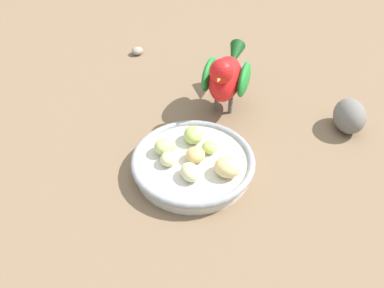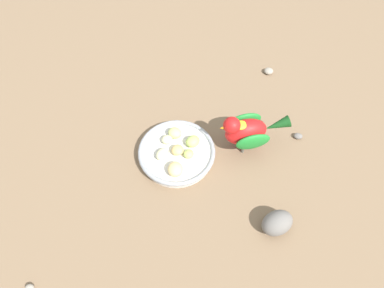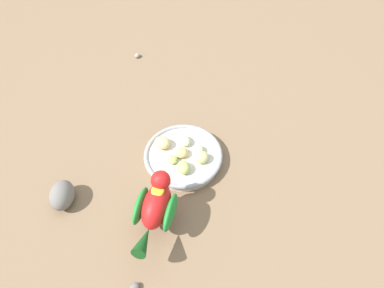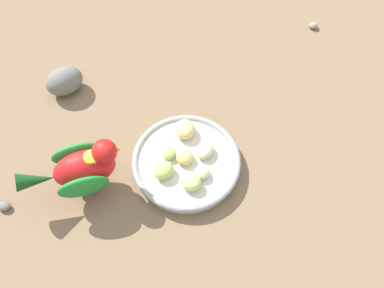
{
  "view_description": "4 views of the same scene",
  "coord_description": "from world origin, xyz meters",
  "px_view_note": "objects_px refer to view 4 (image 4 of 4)",
  "views": [
    {
      "loc": [
        -0.38,
        0.16,
        0.43
      ],
      "look_at": [
        0.04,
        0.03,
        0.04
      ],
      "focal_mm": 37.0,
      "sensor_mm": 36.0,
      "label": 1
    },
    {
      "loc": [
        -0.27,
        -0.3,
        0.72
      ],
      "look_at": [
        0.05,
        0.01,
        0.05
      ],
      "focal_mm": 32.6,
      "sensor_mm": 36.0,
      "label": 2
    },
    {
      "loc": [
        0.48,
        -0.11,
        0.68
      ],
      "look_at": [
        0.02,
        0.05,
        0.04
      ],
      "focal_mm": 32.81,
      "sensor_mm": 36.0,
      "label": 3
    },
    {
      "loc": [
        0.32,
        0.29,
        0.76
      ],
      "look_at": [
        0.01,
        0.03,
        0.06
      ],
      "focal_mm": 46.53,
      "sensor_mm": 36.0,
      "label": 4
    }
  ],
  "objects_px": {
    "feeding_bowl": "(186,163)",
    "pebble_0": "(313,26)",
    "apple_piece_2": "(164,170)",
    "parrot": "(82,168)",
    "pebble_2": "(4,206)",
    "apple_piece_5": "(185,157)",
    "apple_piece_0": "(202,173)",
    "rock_large": "(64,81)",
    "apple_piece_1": "(185,129)",
    "apple_piece_6": "(191,183)",
    "apple_piece_3": "(205,150)",
    "apple_piece_4": "(170,154)"
  },
  "relations": [
    {
      "from": "feeding_bowl",
      "to": "pebble_0",
      "type": "bearing_deg",
      "value": -178.92
    },
    {
      "from": "pebble_0",
      "to": "apple_piece_2",
      "type": "bearing_deg",
      "value": -0.7
    },
    {
      "from": "parrot",
      "to": "pebble_2",
      "type": "bearing_deg",
      "value": 178.81
    },
    {
      "from": "apple_piece_5",
      "to": "parrot",
      "type": "height_order",
      "value": "parrot"
    },
    {
      "from": "apple_piece_0",
      "to": "pebble_0",
      "type": "xyz_separation_m",
      "value": [
        -0.41,
        -0.04,
        -0.02
      ]
    },
    {
      "from": "apple_piece_5",
      "to": "rock_large",
      "type": "bearing_deg",
      "value": -86.32
    },
    {
      "from": "apple_piece_1",
      "to": "apple_piece_6",
      "type": "relative_size",
      "value": 1.12
    },
    {
      "from": "apple_piece_0",
      "to": "apple_piece_6",
      "type": "height_order",
      "value": "apple_piece_6"
    },
    {
      "from": "apple_piece_3",
      "to": "apple_piece_0",
      "type": "bearing_deg",
      "value": 31.52
    },
    {
      "from": "apple_piece_3",
      "to": "apple_piece_5",
      "type": "distance_m",
      "value": 0.04
    },
    {
      "from": "pebble_0",
      "to": "apple_piece_4",
      "type": "bearing_deg",
      "value": -2.63
    },
    {
      "from": "parrot",
      "to": "apple_piece_4",
      "type": "bearing_deg",
      "value": 2.58
    },
    {
      "from": "apple_piece_1",
      "to": "apple_piece_6",
      "type": "xyz_separation_m",
      "value": [
        0.07,
        0.07,
        -0.0
      ]
    },
    {
      "from": "apple_piece_2",
      "to": "apple_piece_4",
      "type": "xyz_separation_m",
      "value": [
        -0.03,
        -0.01,
        -0.0
      ]
    },
    {
      "from": "parrot",
      "to": "apple_piece_6",
      "type": "bearing_deg",
      "value": -19.14
    },
    {
      "from": "apple_piece_0",
      "to": "rock_large",
      "type": "bearing_deg",
      "value": -87.51
    },
    {
      "from": "apple_piece_0",
      "to": "apple_piece_2",
      "type": "relative_size",
      "value": 0.75
    },
    {
      "from": "apple_piece_3",
      "to": "pebble_0",
      "type": "distance_m",
      "value": 0.38
    },
    {
      "from": "apple_piece_2",
      "to": "rock_large",
      "type": "relative_size",
      "value": 0.51
    },
    {
      "from": "feeding_bowl",
      "to": "apple_piece_4",
      "type": "distance_m",
      "value": 0.03
    },
    {
      "from": "pebble_0",
      "to": "pebble_2",
      "type": "relative_size",
      "value": 0.8
    },
    {
      "from": "parrot",
      "to": "rock_large",
      "type": "distance_m",
      "value": 0.22
    },
    {
      "from": "apple_piece_1",
      "to": "pebble_0",
      "type": "bearing_deg",
      "value": 175.41
    },
    {
      "from": "apple_piece_1",
      "to": "parrot",
      "type": "relative_size",
      "value": 0.24
    },
    {
      "from": "apple_piece_1",
      "to": "apple_piece_2",
      "type": "xyz_separation_m",
      "value": [
        0.08,
        0.02,
        -0.0
      ]
    },
    {
      "from": "rock_large",
      "to": "pebble_2",
      "type": "bearing_deg",
      "value": 22.98
    },
    {
      "from": "apple_piece_1",
      "to": "apple_piece_2",
      "type": "height_order",
      "value": "apple_piece_1"
    },
    {
      "from": "parrot",
      "to": "pebble_2",
      "type": "height_order",
      "value": "parrot"
    },
    {
      "from": "parrot",
      "to": "feeding_bowl",
      "type": "bearing_deg",
      "value": -3.58
    },
    {
      "from": "apple_piece_4",
      "to": "rock_large",
      "type": "bearing_deg",
      "value": -88.42
    },
    {
      "from": "apple_piece_3",
      "to": "apple_piece_6",
      "type": "bearing_deg",
      "value": 18.77
    },
    {
      "from": "feeding_bowl",
      "to": "parrot",
      "type": "relative_size",
      "value": 1.18
    },
    {
      "from": "feeding_bowl",
      "to": "pebble_2",
      "type": "relative_size",
      "value": 8.44
    },
    {
      "from": "pebble_2",
      "to": "apple_piece_0",
      "type": "bearing_deg",
      "value": 138.36
    },
    {
      "from": "parrot",
      "to": "pebble_0",
      "type": "xyz_separation_m",
      "value": [
        -0.54,
        0.09,
        -0.06
      ]
    },
    {
      "from": "apple_piece_6",
      "to": "apple_piece_0",
      "type": "bearing_deg",
      "value": 177.51
    },
    {
      "from": "apple_piece_4",
      "to": "apple_piece_3",
      "type": "bearing_deg",
      "value": 135.79
    },
    {
      "from": "apple_piece_1",
      "to": "pebble_0",
      "type": "relative_size",
      "value": 2.18
    },
    {
      "from": "rock_large",
      "to": "pebble_0",
      "type": "xyz_separation_m",
      "value": [
        -0.43,
        0.27,
        -0.02
      ]
    },
    {
      "from": "rock_large",
      "to": "apple_piece_0",
      "type": "bearing_deg",
      "value": 92.49
    },
    {
      "from": "apple_piece_1",
      "to": "apple_piece_3",
      "type": "distance_m",
      "value": 0.05
    },
    {
      "from": "pebble_2",
      "to": "pebble_0",
      "type": "bearing_deg",
      "value": 165.28
    },
    {
      "from": "apple_piece_0",
      "to": "apple_piece_3",
      "type": "bearing_deg",
      "value": -148.48
    },
    {
      "from": "apple_piece_1",
      "to": "pebble_2",
      "type": "bearing_deg",
      "value": -26.37
    },
    {
      "from": "apple_piece_3",
      "to": "rock_large",
      "type": "height_order",
      "value": "rock_large"
    },
    {
      "from": "apple_piece_2",
      "to": "parrot",
      "type": "relative_size",
      "value": 0.22
    },
    {
      "from": "feeding_bowl",
      "to": "rock_large",
      "type": "bearing_deg",
      "value": -86.42
    },
    {
      "from": "rock_large",
      "to": "apple_piece_2",
      "type": "bearing_deg",
      "value": 84.85
    },
    {
      "from": "pebble_0",
      "to": "pebble_2",
      "type": "height_order",
      "value": "same"
    },
    {
      "from": "feeding_bowl",
      "to": "apple_piece_1",
      "type": "xyz_separation_m",
      "value": [
        -0.04,
        -0.04,
        0.02
      ]
    }
  ]
}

